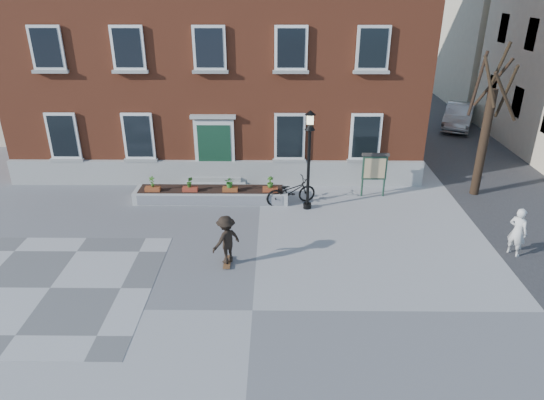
{
  "coord_description": "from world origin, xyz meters",
  "views": [
    {
      "loc": [
        0.64,
        -10.79,
        8.29
      ],
      "look_at": [
        0.5,
        4.0,
        1.5
      ],
      "focal_mm": 32.0,
      "sensor_mm": 36.0,
      "label": 1
    }
  ],
  "objects_px": {
    "bystander": "(518,232)",
    "lamp_post": "(309,147)",
    "bicycle": "(291,191)",
    "parked_car": "(459,116)",
    "skateboarder": "(226,240)",
    "notice_board": "(375,168)"
  },
  "relations": [
    {
      "from": "parked_car",
      "to": "bystander",
      "type": "relative_size",
      "value": 2.63
    },
    {
      "from": "parked_car",
      "to": "lamp_post",
      "type": "relative_size",
      "value": 1.12
    },
    {
      "from": "bicycle",
      "to": "parked_car",
      "type": "relative_size",
      "value": 0.47
    },
    {
      "from": "bystander",
      "to": "lamp_post",
      "type": "height_order",
      "value": "lamp_post"
    },
    {
      "from": "skateboarder",
      "to": "notice_board",
      "type": "bearing_deg",
      "value": 43.75
    },
    {
      "from": "bystander",
      "to": "skateboarder",
      "type": "bearing_deg",
      "value": 58.06
    },
    {
      "from": "bicycle",
      "to": "skateboarder",
      "type": "xyz_separation_m",
      "value": [
        -2.14,
        -4.54,
        0.33
      ]
    },
    {
      "from": "parked_car",
      "to": "skateboarder",
      "type": "relative_size",
      "value": 2.62
    },
    {
      "from": "bicycle",
      "to": "parked_car",
      "type": "xyz_separation_m",
      "value": [
        10.42,
        11.02,
        0.18
      ]
    },
    {
      "from": "bystander",
      "to": "skateboarder",
      "type": "height_order",
      "value": "skateboarder"
    },
    {
      "from": "bystander",
      "to": "skateboarder",
      "type": "distance_m",
      "value": 9.38
    },
    {
      "from": "lamp_post",
      "to": "skateboarder",
      "type": "distance_m",
      "value": 5.25
    },
    {
      "from": "parked_car",
      "to": "lamp_post",
      "type": "xyz_separation_m",
      "value": [
        -9.78,
        -11.44,
        1.82
      ]
    },
    {
      "from": "notice_board",
      "to": "bicycle",
      "type": "bearing_deg",
      "value": -167.12
    },
    {
      "from": "bystander",
      "to": "lamp_post",
      "type": "relative_size",
      "value": 0.42
    },
    {
      "from": "bicycle",
      "to": "lamp_post",
      "type": "height_order",
      "value": "lamp_post"
    },
    {
      "from": "bicycle",
      "to": "lamp_post",
      "type": "relative_size",
      "value": 0.53
    },
    {
      "from": "bicycle",
      "to": "bystander",
      "type": "bearing_deg",
      "value": -137.09
    },
    {
      "from": "lamp_post",
      "to": "notice_board",
      "type": "bearing_deg",
      "value": 23.34
    },
    {
      "from": "parked_car",
      "to": "bystander",
      "type": "bearing_deg",
      "value": -78.13
    },
    {
      "from": "bystander",
      "to": "notice_board",
      "type": "bearing_deg",
      "value": 3.16
    },
    {
      "from": "lamp_post",
      "to": "skateboarder",
      "type": "height_order",
      "value": "lamp_post"
    }
  ]
}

